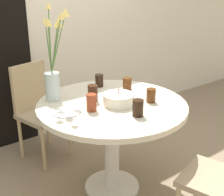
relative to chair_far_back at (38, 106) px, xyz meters
name	(u,v)px	position (x,y,z in m)	size (l,w,h in m)	color
ground_plane	(112,188)	(0.23, -0.88, -0.52)	(16.00, 16.00, 0.00)	#89755B
wall_back	(35,16)	(0.23, 0.40, 0.78)	(8.00, 0.05, 2.60)	beige
dining_table	(112,120)	(0.23, -0.88, 0.12)	(1.14, 1.14, 0.78)	beige
chair_far_back	(38,106)	(0.00, 0.00, 0.00)	(0.49, 0.49, 0.92)	#9E896B
birthday_cake	(119,99)	(0.25, -0.94, 0.30)	(0.23, 0.23, 0.13)	white
flower_vase	(53,68)	(-0.08, -0.56, 0.51)	(0.24, 0.32, 0.72)	#B2C6C1
side_plate	(66,112)	(-0.14, -0.84, 0.26)	(0.20, 0.20, 0.01)	white
drink_glass_0	(138,108)	(0.22, -1.18, 0.32)	(0.08, 0.08, 0.12)	black
drink_glass_1	(91,103)	(0.02, -0.91, 0.32)	(0.07, 0.07, 0.12)	maroon
drink_glass_2	(151,95)	(0.48, -1.04, 0.31)	(0.07, 0.07, 0.11)	#51280F
drink_glass_3	(93,93)	(0.13, -0.77, 0.32)	(0.08, 0.08, 0.13)	#33190C
drink_glass_4	(99,81)	(0.37, -0.51, 0.31)	(0.07, 0.07, 0.11)	black
drink_glass_5	(127,84)	(0.51, -0.72, 0.31)	(0.08, 0.08, 0.11)	#51280F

